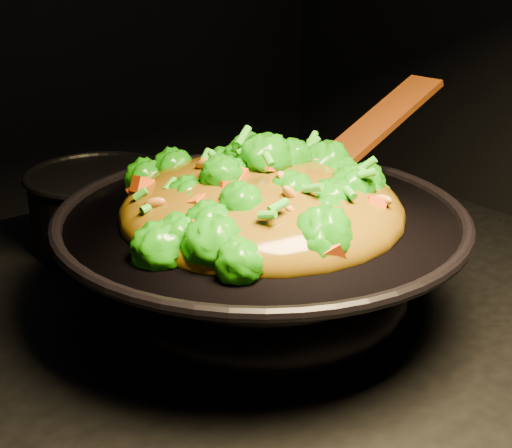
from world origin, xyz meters
TOP-DOWN VIEW (x-y plane):
  - wok at (0.07, -0.05)m, footprint 0.54×0.54m
  - stir_fry at (0.07, -0.06)m, footprint 0.41×0.41m
  - spatula at (0.21, -0.05)m, footprint 0.32×0.08m
  - back_pot at (0.01, 0.26)m, footprint 0.23×0.23m

SIDE VIEW (x-z plane):
  - back_pot at x=0.01m, z-range 0.90..1.02m
  - wok at x=0.07m, z-range 0.90..1.03m
  - spatula at x=0.21m, z-range 1.02..1.16m
  - stir_fry at x=0.07m, z-range 1.03..1.15m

